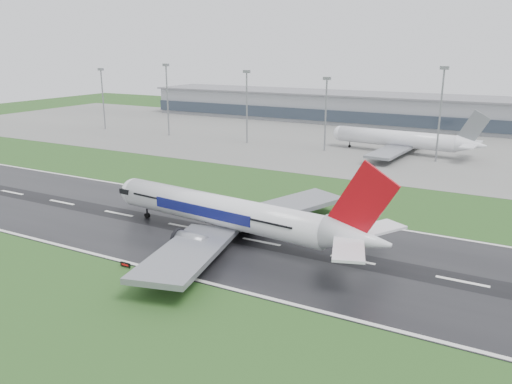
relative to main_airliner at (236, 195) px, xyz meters
The scene contains 12 objects.
ground 36.39m from the main_airliner, behind, with size 520.00×520.00×0.00m, color #204619.
runway 36.38m from the main_airliner, behind, with size 400.00×45.00×0.10m, color black.
apron 131.86m from the main_airliner, 105.41° to the left, with size 400.00×130.00×0.08m, color slate.
terminal 190.01m from the main_airliner, 100.60° to the left, with size 240.00×36.00×15.00m, color gray.
main_airliner is the anchor object (origin of this frame).
parked_airliner 111.77m from the main_airliner, 85.88° to the left, with size 60.35×56.19×17.69m, color silver, non-canonical shape.
runway_sign 26.34m from the main_airliner, 116.95° to the right, with size 2.30×0.26×1.04m, color black, non-canonical shape.
floodmast_0 170.95m from the main_airliner, 143.46° to the left, with size 0.64×0.64×28.78m, color gray.
floodmast_1 140.79m from the main_airliner, 133.67° to the left, with size 0.64×0.64×31.49m, color gray.
floodmast_2 115.87m from the main_airliner, 118.48° to the left, with size 0.64×0.64×29.47m, color gray.
floodmast_3 103.73m from the main_airliner, 100.99° to the left, with size 0.64×0.64×27.62m, color gray.
floodmast_4 104.48m from the main_airliner, 77.33° to the left, with size 0.64×0.64×32.33m, color gray.
Camera 1 is at (87.66, -89.75, 39.66)m, focal length 36.06 mm.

